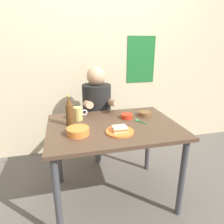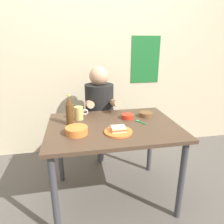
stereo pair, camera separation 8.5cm
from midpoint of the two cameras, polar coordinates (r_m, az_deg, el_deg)
The scene contains 13 objects.
ground_plane at distance 2.11m, azimuth 1.52°, elevation -22.62°, with size 6.00×6.00×0.00m, color #59544F.
wall_back at distance 2.62m, azimuth -3.31°, elevation 16.64°, with size 4.40×0.09×2.60m.
dining_table at distance 1.75m, azimuth 1.71°, elevation -6.53°, with size 1.10×0.80×0.74m.
stool at distance 2.43m, azimuth -2.39°, elevation -6.72°, with size 0.34×0.34×0.45m.
person_seated at distance 2.28m, azimuth -2.49°, elevation 2.67°, with size 0.33×0.56×0.72m.
plate_orange at distance 1.57m, azimuth 3.36°, elevation -5.63°, with size 0.22×0.22×0.01m, color orange.
sandwich at distance 1.56m, azimuth 3.38°, elevation -4.79°, with size 0.11×0.09×0.04m.
beer_mug at distance 1.84m, azimuth -8.03°, elevation -0.30°, with size 0.13×0.08×0.12m.
beer_bottle at distance 1.71m, azimuth -10.56°, elevation 0.17°, with size 0.06×0.06×0.26m.
sauce_bowl_chili at distance 1.86m, azimuth 5.70°, elevation -1.20°, with size 0.11×0.11×0.04m.
soup_bowl_orange at distance 1.55m, azimuth -8.46°, elevation -5.15°, with size 0.17×0.17×0.05m.
condiment_bowl_brown at distance 1.94m, azimuth 10.85°, elevation -0.64°, with size 0.12×0.12×0.04m.
spoon at distance 1.80m, azimuth 9.06°, elevation -2.68°, with size 0.07×0.11×0.01m.
Camera 2 is at (-0.31, -1.55, 1.39)m, focal length 32.24 mm.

